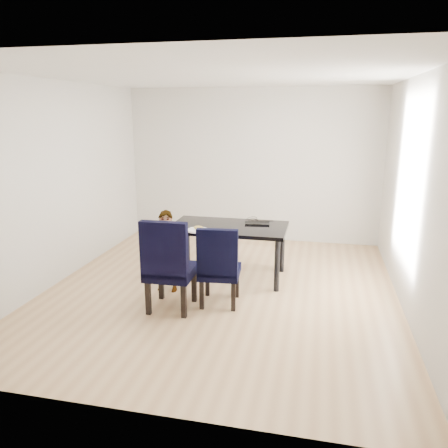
% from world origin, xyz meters
% --- Properties ---
extents(floor, '(4.50, 5.00, 0.01)m').
position_xyz_m(floor, '(0.00, 0.00, -0.01)').
color(floor, tan).
rests_on(floor, ground).
extents(ceiling, '(4.50, 5.00, 0.01)m').
position_xyz_m(ceiling, '(0.00, 0.00, 2.71)').
color(ceiling, white).
rests_on(ceiling, wall_back).
extents(wall_back, '(4.50, 0.01, 2.70)m').
position_xyz_m(wall_back, '(0.00, 2.50, 1.35)').
color(wall_back, silver).
rests_on(wall_back, ground).
extents(wall_front, '(4.50, 0.01, 2.70)m').
position_xyz_m(wall_front, '(0.00, -2.50, 1.35)').
color(wall_front, white).
rests_on(wall_front, ground).
extents(wall_left, '(0.01, 5.00, 2.70)m').
position_xyz_m(wall_left, '(-2.25, 0.00, 1.35)').
color(wall_left, silver).
rests_on(wall_left, ground).
extents(wall_right, '(0.01, 5.00, 2.70)m').
position_xyz_m(wall_right, '(2.25, 0.00, 1.35)').
color(wall_right, silver).
rests_on(wall_right, ground).
extents(dining_table, '(1.60, 0.90, 0.75)m').
position_xyz_m(dining_table, '(0.00, 0.50, 0.38)').
color(dining_table, black).
rests_on(dining_table, floor).
extents(chair_left, '(0.55, 0.57, 1.12)m').
position_xyz_m(chair_left, '(-0.45, -0.65, 0.56)').
color(chair_left, black).
rests_on(chair_left, floor).
extents(chair_right, '(0.52, 0.53, 0.99)m').
position_xyz_m(chair_right, '(0.08, -0.39, 0.50)').
color(chair_right, black).
rests_on(chair_right, floor).
extents(child, '(0.39, 0.26, 1.07)m').
position_xyz_m(child, '(-0.68, -0.15, 0.54)').
color(child, '#D45411').
rests_on(child, floor).
extents(plate, '(0.35, 0.35, 0.02)m').
position_xyz_m(plate, '(-0.34, 0.15, 0.76)').
color(plate, white).
rests_on(plate, dining_table).
extents(sandwich, '(0.14, 0.08, 0.05)m').
position_xyz_m(sandwich, '(-0.33, 0.15, 0.79)').
color(sandwich, gold).
rests_on(sandwich, plate).
extents(laptop, '(0.37, 0.26, 0.03)m').
position_xyz_m(laptop, '(0.37, 0.73, 0.76)').
color(laptop, black).
rests_on(laptop, dining_table).
extents(cable_tangle, '(0.15, 0.15, 0.01)m').
position_xyz_m(cable_tangle, '(0.29, 0.85, 0.75)').
color(cable_tangle, black).
rests_on(cable_tangle, dining_table).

